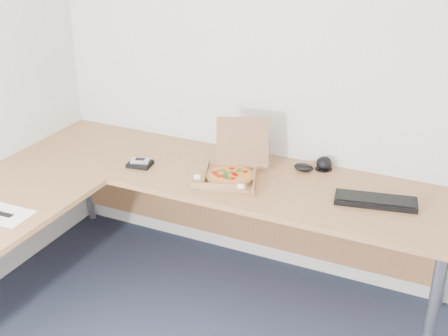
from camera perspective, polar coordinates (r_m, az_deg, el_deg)
The scene contains 10 objects.
room_shell at distance 1.83m, azimuth -4.43°, elevation -5.62°, with size 3.50×3.50×2.50m, color silver, non-canonical shape.
desk at distance 3.20m, azimuth -8.43°, elevation -2.82°, with size 2.50×2.20×0.73m.
pizza_box at distance 3.30m, azimuth 0.69°, elevation -0.44°, with size 0.29×0.34×0.30m.
drinking_glass at distance 3.48m, azimuth 3.72°, elevation 1.43°, with size 0.07×0.07×0.12m, color white.
keyboard at distance 3.15m, azimuth 14.03°, elevation -3.01°, with size 0.41×0.14×0.03m, color black.
mouse at distance 3.42m, azimuth 7.47°, elevation 0.07°, with size 0.11×0.07×0.04m, color black.
wallet at distance 3.49m, azimuth -7.88°, elevation 0.38°, with size 0.13×0.11×0.02m, color black.
phone at distance 3.48m, azimuth -7.87°, elevation 0.67°, with size 0.10×0.05×0.02m, color #B2B5BA.
paper_sheet at distance 3.14m, azimuth -19.96°, elevation -4.11°, with size 0.26×0.19×0.00m, color white.
dome_speaker at distance 3.45m, azimuth 9.35°, elevation 0.51°, with size 0.10×0.10×0.08m, color black.
Camera 1 is at (0.80, -1.36, 2.18)m, focal length 48.75 mm.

